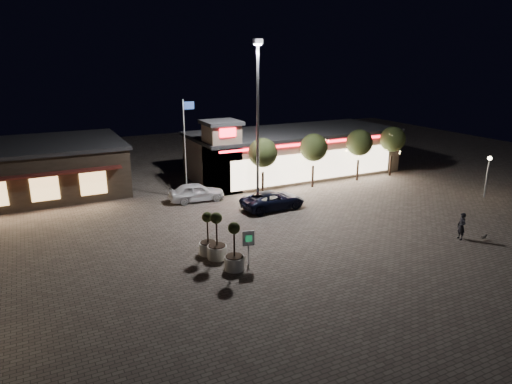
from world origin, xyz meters
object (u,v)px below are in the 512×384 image
pickup_truck (273,200)px  planter_left (208,241)px  pedestrian (461,226)px  valet_sign (248,241)px  white_sedan (197,192)px  planter_mid (234,255)px

pickup_truck → planter_left: bearing=124.7°
pedestrian → valet_sign: (-13.73, 2.70, 0.56)m
white_sedan → valet_sign: 12.53m
pickup_truck → planter_mid: bearing=137.6°
planter_left → white_sedan: bearing=74.1°
valet_sign → planter_mid: bearing=-173.6°
white_sedan → planter_mid: (-2.27, -12.54, 0.10)m
valet_sign → white_sedan: bearing=83.7°
pickup_truck → valet_sign: 9.97m
pedestrian → planter_mid: planter_mid is taller
white_sedan → pedestrian: (12.36, -15.14, 0.13)m
pickup_truck → planter_mid: (-6.83, -8.08, 0.16)m
planter_left → planter_mid: (0.57, -2.54, 0.04)m
pickup_truck → white_sedan: (-4.56, 4.46, 0.06)m
pedestrian → valet_sign: valet_sign is taller
white_sedan → pedestrian: 19.54m
white_sedan → valet_sign: valet_sign is taller
white_sedan → planter_left: bearing=170.0°
white_sedan → valet_sign: size_ratio=2.14×
white_sedan → valet_sign: (-1.37, -12.44, 0.69)m
white_sedan → planter_mid: size_ratio=1.60×
pedestrian → white_sedan: bearing=-126.4°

